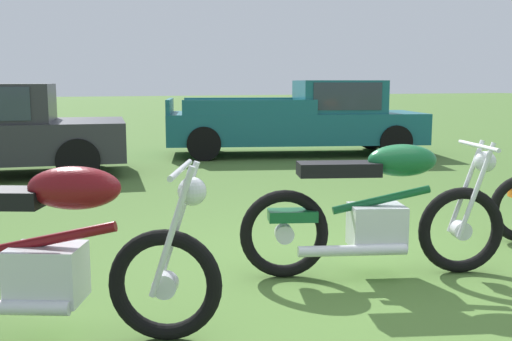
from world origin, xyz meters
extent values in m
plane|color=#476B2D|center=(0.00, 0.00, 0.00)|extent=(120.00, 120.00, 0.00)
torus|color=black|center=(-1.71, -0.61, 0.32)|extent=(0.62, 0.35, 0.65)
cylinder|color=silver|center=(-1.71, -0.61, 0.32)|extent=(0.17, 0.15, 0.14)
cylinder|color=silver|center=(-1.62, -0.55, 0.65)|extent=(0.26, 0.14, 0.73)
cylinder|color=silver|center=(-1.70, -0.72, 0.65)|extent=(0.26, 0.14, 0.73)
cube|color=silver|center=(-2.33, -0.33, 0.38)|extent=(0.49, 0.44, 0.32)
cylinder|color=maroon|center=(-2.30, -0.34, 0.58)|extent=(0.71, 0.37, 0.22)
ellipsoid|color=maroon|center=(-2.16, -0.41, 0.87)|extent=(0.58, 0.45, 0.24)
cylinder|color=silver|center=(-1.62, -0.65, 0.98)|extent=(0.29, 0.60, 0.03)
sphere|color=silver|center=(-1.57, -0.68, 0.86)|extent=(0.21, 0.21, 0.16)
torus|color=black|center=(0.66, -0.28, 0.33)|extent=(0.66, 0.29, 0.67)
torus|color=black|center=(-0.63, 0.13, 0.33)|extent=(0.66, 0.29, 0.67)
cylinder|color=silver|center=(0.66, -0.28, 0.33)|extent=(0.16, 0.14, 0.14)
cylinder|color=silver|center=(-0.63, 0.13, 0.33)|extent=(0.16, 0.14, 0.14)
cylinder|color=silver|center=(0.75, -0.21, 0.66)|extent=(0.26, 0.11, 0.72)
cylinder|color=silver|center=(0.69, -0.38, 0.66)|extent=(0.26, 0.11, 0.72)
cube|color=silver|center=(0.03, -0.08, 0.38)|extent=(0.47, 0.41, 0.32)
cylinder|color=#14592D|center=(0.06, -0.09, 0.58)|extent=(0.73, 0.28, 0.21)
ellipsoid|color=#14592D|center=(0.21, -0.14, 0.88)|extent=(0.57, 0.40, 0.24)
cube|color=black|center=(-0.25, 0.01, 0.82)|extent=(0.64, 0.41, 0.10)
cube|color=#14592D|center=(-0.58, 0.11, 0.47)|extent=(0.40, 0.28, 0.08)
cylinder|color=silver|center=(0.76, -0.31, 0.98)|extent=(0.22, 0.62, 0.03)
sphere|color=silver|center=(0.82, -0.33, 0.86)|extent=(0.20, 0.20, 0.16)
cylinder|color=silver|center=(-0.22, -0.17, 0.24)|extent=(0.79, 0.32, 0.08)
cylinder|color=black|center=(-1.40, 6.91, 0.32)|extent=(0.66, 0.30, 0.64)
cylinder|color=black|center=(-1.63, 5.19, 0.32)|extent=(0.66, 0.30, 0.64)
cube|color=#19606B|center=(2.78, 7.01, 0.55)|extent=(5.36, 3.13, 0.60)
cube|color=#19606B|center=(3.63, 6.75, 1.17)|extent=(2.02, 2.01, 0.64)
cube|color=#2D3842|center=(3.63, 6.75, 1.19)|extent=(1.74, 1.95, 0.52)
cube|color=#19606B|center=(2.09, 8.08, 0.99)|extent=(2.45, 0.81, 0.28)
cube|color=#19606B|center=(1.62, 6.50, 0.99)|extent=(2.45, 0.81, 0.28)
cube|color=#19606B|center=(0.39, 7.73, 0.99)|extent=(0.55, 1.60, 0.28)
cylinder|color=black|center=(4.77, 7.26, 0.32)|extent=(0.68, 0.40, 0.64)
cylinder|color=black|center=(4.30, 5.70, 0.32)|extent=(0.68, 0.40, 0.64)
cylinder|color=black|center=(1.26, 8.32, 0.32)|extent=(0.68, 0.40, 0.64)
cylinder|color=black|center=(0.79, 6.76, 0.32)|extent=(0.68, 0.40, 0.64)
camera|label=1|loc=(-2.44, -3.74, 1.45)|focal=41.34mm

